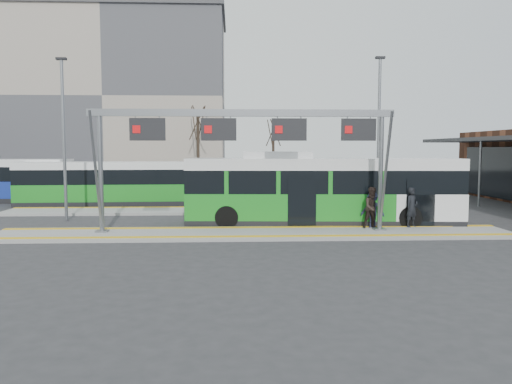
% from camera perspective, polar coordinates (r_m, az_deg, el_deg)
% --- Properties ---
extents(ground, '(120.00, 120.00, 0.00)m').
position_cam_1_polar(ground, '(21.38, -0.19, -4.96)').
color(ground, '#2D2D30').
rests_on(ground, ground).
extents(platform_main, '(22.00, 3.00, 0.15)m').
position_cam_1_polar(platform_main, '(21.37, -0.19, -4.76)').
color(platform_main, gray).
rests_on(platform_main, ground).
extents(platform_second, '(20.00, 3.00, 0.15)m').
position_cam_1_polar(platform_second, '(29.43, -8.65, -2.13)').
color(platform_second, gray).
rests_on(platform_second, ground).
extents(tactile_main, '(22.00, 2.65, 0.02)m').
position_cam_1_polar(tactile_main, '(21.35, -0.19, -4.53)').
color(tactile_main, gold).
rests_on(tactile_main, platform_main).
extents(tactile_second, '(20.00, 0.35, 0.02)m').
position_cam_1_polar(tactile_second, '(30.56, -8.43, -1.70)').
color(tactile_second, gold).
rests_on(tactile_second, platform_second).
extents(gantry, '(13.00, 1.68, 5.20)m').
position_cam_1_polar(gantry, '(21.31, -1.16, 6.62)').
color(gantry, slate).
rests_on(gantry, platform_main).
extents(apartment_block, '(24.50, 12.50, 18.40)m').
position_cam_1_polar(apartment_block, '(58.79, -15.72, 10.20)').
color(apartment_block, '#A6998B').
rests_on(apartment_block, ground).
extents(hero_bus, '(13.06, 3.52, 3.55)m').
position_cam_1_polar(hero_bus, '(24.20, 7.48, 0.05)').
color(hero_bus, black).
rests_on(hero_bus, ground).
extents(bg_bus_green, '(11.42, 2.86, 2.83)m').
position_cam_1_polar(bg_bus_green, '(33.84, -16.56, 0.90)').
color(bg_bus_green, black).
rests_on(bg_bus_green, ground).
extents(passenger_a, '(0.78, 0.69, 1.79)m').
position_cam_1_polar(passenger_a, '(23.61, 17.39, -1.68)').
color(passenger_a, black).
rests_on(passenger_a, platform_main).
extents(passenger_b, '(0.96, 0.79, 1.84)m').
position_cam_1_polar(passenger_b, '(22.82, 13.21, -1.74)').
color(passenger_b, black).
rests_on(passenger_b, platform_main).
extents(passenger_c, '(1.19, 0.96, 1.61)m').
position_cam_1_polar(passenger_c, '(23.00, 13.19, -1.97)').
color(passenger_c, '#1F2239').
rests_on(passenger_c, platform_main).
extents(tree_left, '(1.40, 1.40, 8.03)m').
position_cam_1_polar(tree_left, '(48.64, -6.66, 7.79)').
color(tree_left, '#382B21').
rests_on(tree_left, ground).
extents(tree_mid, '(1.40, 1.40, 7.04)m').
position_cam_1_polar(tree_mid, '(53.95, 1.99, 6.74)').
color(tree_mid, '#382B21').
rests_on(tree_mid, ground).
extents(lamp_west, '(0.50, 0.25, 8.22)m').
position_cam_1_polar(lamp_west, '(27.14, -21.11, 6.05)').
color(lamp_west, slate).
rests_on(lamp_west, ground).
extents(lamp_east, '(0.50, 0.25, 8.61)m').
position_cam_1_polar(lamp_east, '(28.02, 13.84, 6.60)').
color(lamp_east, slate).
rests_on(lamp_east, ground).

